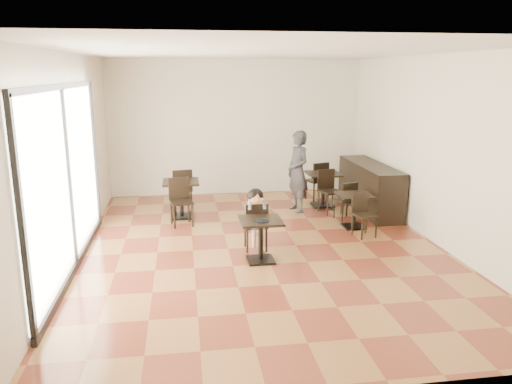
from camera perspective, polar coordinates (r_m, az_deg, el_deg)
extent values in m
cube|color=#936033|center=(8.53, 0.73, -6.30)|extent=(6.00, 8.00, 0.01)
cube|color=white|center=(8.03, 0.80, 15.70)|extent=(6.00, 8.00, 0.01)
cube|color=silver|center=(12.06, -2.30, 7.35)|extent=(6.00, 0.01, 3.20)
cube|color=silver|center=(4.33, 9.27, -4.06)|extent=(6.00, 0.01, 3.20)
cube|color=silver|center=(8.21, -20.43, 3.60)|extent=(0.01, 8.00, 3.20)
cube|color=silver|center=(9.10, 19.81, 4.55)|extent=(0.01, 8.00, 3.20)
cube|color=white|center=(7.76, -20.82, 1.53)|extent=(0.04, 4.50, 2.60)
cylinder|color=black|center=(7.61, 0.66, -3.31)|extent=(0.23, 0.23, 0.01)
imported|color=#343338|center=(10.56, 4.80, 2.36)|extent=(0.57, 0.72, 1.72)
cube|color=black|center=(10.94, 12.86, 0.54)|extent=(0.60, 2.40, 1.00)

